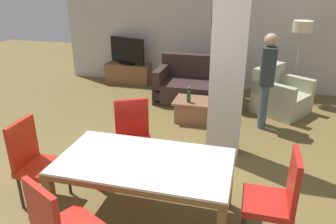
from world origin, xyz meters
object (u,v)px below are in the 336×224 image
(armchair, at_px, (280,97))
(tv_stand, at_px, (128,73))
(sofa, at_px, (200,87))
(standing_person, at_px, (267,75))
(tv_screen, at_px, (127,51))
(floor_lamp, at_px, (302,34))
(dining_chair_head_right, at_px, (277,196))
(bottle, at_px, (189,96))
(dining_table, at_px, (145,172))
(dining_chair_far_left, at_px, (134,136))
(dining_chair_head_left, at_px, (35,159))
(coffee_table, at_px, (195,110))

(armchair, bearing_deg, tv_stand, -73.75)
(sofa, distance_m, standing_person, 1.73)
(tv_screen, distance_m, standing_person, 3.66)
(floor_lamp, bearing_deg, tv_stand, 176.30)
(dining_chair_head_right, distance_m, tv_screen, 5.64)
(tv_stand, height_order, standing_person, standing_person)
(armchair, height_order, bottle, armchair)
(dining_table, bearing_deg, floor_lamp, 66.99)
(tv_screen, height_order, standing_person, standing_person)
(armchair, xyz_separation_m, bottle, (-1.60, -0.95, 0.20))
(standing_person, bearing_deg, dining_chair_far_left, 137.74)
(dining_chair_far_left, bearing_deg, bottle, -129.11)
(dining_table, xyz_separation_m, dining_chair_head_left, (-1.30, 0.00, -0.05))
(dining_table, xyz_separation_m, armchair, (1.53, 3.57, -0.29))
(dining_chair_head_right, height_order, tv_screen, tv_screen)
(standing_person, bearing_deg, tv_stand, 58.37)
(dining_chair_head_left, bearing_deg, floor_lamp, 144.11)
(sofa, xyz_separation_m, coffee_table, (0.09, -1.04, -0.10))
(coffee_table, bearing_deg, tv_screen, 137.29)
(bottle, height_order, tv_screen, tv_screen)
(coffee_table, relative_size, tv_stand, 0.68)
(coffee_table, bearing_deg, dining_table, -90.47)
(dining_table, height_order, dining_chair_far_left, dining_chair_far_left)
(dining_table, height_order, tv_stand, dining_table)
(dining_table, bearing_deg, standing_person, 66.60)
(dining_chair_head_right, distance_m, standing_person, 2.82)
(dining_chair_head_left, height_order, floor_lamp, floor_lamp)
(bottle, xyz_separation_m, tv_screen, (-1.91, 1.97, 0.29))
(sofa, height_order, coffee_table, sofa)
(armchair, height_order, coffee_table, armchair)
(dining_chair_far_left, bearing_deg, armchair, -153.21)
(standing_person, bearing_deg, floor_lamp, -24.45)
(coffee_table, distance_m, bottle, 0.34)
(dining_chair_far_left, relative_size, sofa, 0.56)
(dining_chair_head_right, bearing_deg, bottle, 27.58)
(armchair, xyz_separation_m, tv_stand, (-3.51, 1.02, -0.06))
(dining_chair_head_left, height_order, armchair, dining_chair_head_left)
(floor_lamp, bearing_deg, dining_table, -113.01)
(dining_chair_head_right, bearing_deg, tv_screen, 35.50)
(dining_chair_far_left, distance_m, standing_person, 2.58)
(tv_screen, height_order, floor_lamp, floor_lamp)
(dining_chair_far_left, bearing_deg, sofa, -124.59)
(dining_table, distance_m, standing_person, 3.06)
(sofa, height_order, standing_person, standing_person)
(tv_screen, bearing_deg, bottle, 150.99)
(coffee_table, bearing_deg, bottle, -124.78)
(dining_table, xyz_separation_m, coffee_table, (0.02, 2.75, -0.39))
(standing_person, bearing_deg, coffee_table, 90.00)
(armchair, distance_m, bottle, 1.87)
(standing_person, bearing_deg, sofa, 49.90)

